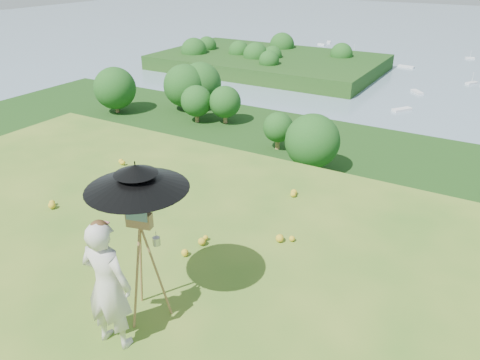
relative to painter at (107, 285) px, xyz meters
The scene contains 12 objects.
ground 1.53m from the painter, 153.40° to the right, with size 14.00×14.00×0.00m, color #407722.
forest_slope 45.62m from the painter, 91.85° to the left, with size 140.00×56.00×22.00m, color #103B11.
shoreline_tier 83.09m from the painter, 90.86° to the left, with size 170.00×28.00×8.00m, color slate.
peninsula 174.75m from the painter, 116.23° to the left, with size 90.00×60.00×12.00m, color #103B11, non-canonical shape.
slope_trees 37.95m from the painter, 91.85° to the left, with size 110.00×50.00×6.00m, color #195319, non-canonical shape.
harbor_town 80.41m from the painter, 90.86° to the left, with size 110.00×22.00×5.00m, color silver, non-canonical shape.
moored_boats 164.68m from the painter, 94.85° to the left, with size 140.00×140.00×0.70m, color white, non-canonical shape.
wildflowers 1.42m from the painter, 164.58° to the right, with size 10.00×10.50×0.12m, color gold, non-canonical shape.
painter is the anchor object (origin of this frame).
field_easel 0.61m from the painter, 86.11° to the left, with size 0.66×0.66×1.74m, color #996540, non-canonical shape.
sun_umbrella 1.16m from the painter, 86.64° to the left, with size 1.28×1.28×0.85m, color black, non-canonical shape.
painter_cap 0.84m from the painter, ahead, with size 0.21×0.25×0.10m, color #D87680, non-canonical shape.
Camera 1 is at (4.78, -2.54, 4.48)m, focal length 35.00 mm.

